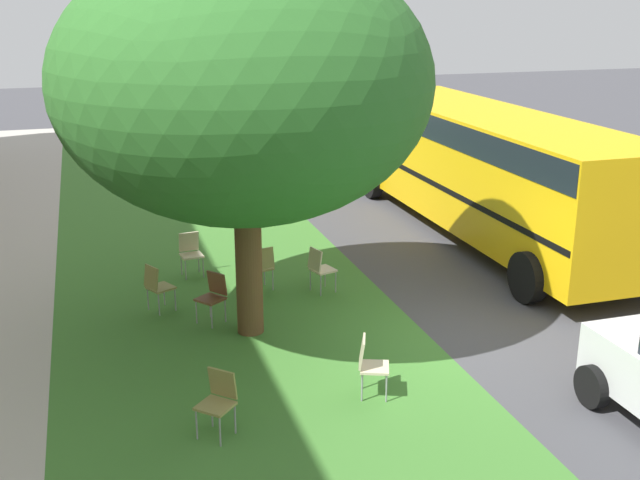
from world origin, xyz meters
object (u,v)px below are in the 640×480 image
Objects in this scene: chair_4 at (262,265)px; street_tree at (243,84)px; chair_3 at (218,398)px; chair_6 at (320,267)px; school_bus at (487,161)px; chair_2 at (157,284)px; chair_1 at (213,294)px; chair_0 at (191,251)px; chair_5 at (370,362)px.

street_tree is at bearing 161.02° from chair_4.
chair_4 is (4.78, -1.67, 0.00)m from chair_3.
chair_6 is 5.49m from school_bus.
street_tree is 7.14× the size of chair_2.
chair_3 is at bearing 160.73° from chair_4.
street_tree is 4.09m from chair_2.
chair_1 and chair_6 have the same top height.
chair_0 is 5.92m from chair_5.
chair_2 is 1.00× the size of chair_3.
chair_0 is 1.00× the size of chair_2.
chair_2 is (0.73, 0.88, 0.00)m from chair_1.
chair_3 is (-4.33, -0.34, 0.00)m from chair_2.
school_bus is (2.02, -5.79, 1.24)m from chair_4.
chair_1 is 3.64m from chair_3.
chair_4 is at bearing -19.27° from chair_3.
school_bus is at bearing -39.31° from chair_5.
chair_3 is at bearing 132.35° from school_bus.
chair_3 and chair_4 have the same top height.
chair_1 is at bearing -8.53° from chair_3.
chair_0 is (3.05, 0.56, -3.61)m from street_tree.
chair_4 is at bearing 109.26° from school_bus.
street_tree is at bearing 23.55° from chair_5.
chair_0 is 1.91m from chair_2.
chair_3 is (-3.60, 0.54, 0.00)m from chair_1.
chair_1 is 1.00× the size of chair_2.
chair_5 is 4.04m from chair_6.
chair_0 is 1.00× the size of chair_1.
chair_4 is at bearing 6.87° from chair_5.
chair_0 is at bearing 16.72° from chair_5.
chair_6 is at bearing -127.07° from chair_0.
chair_4 is (0.45, -2.01, 0.00)m from chair_2.
street_tree is at bearing -19.44° from chair_3.
street_tree is 4.60m from chair_5.
chair_1 is 1.14m from chair_2.
school_bus is at bearing -83.78° from chair_0.
chair_6 is at bearing -70.15° from chair_1.
chair_3 is at bearing 160.56° from street_tree.
chair_4 is (1.78, -0.61, -3.61)m from street_tree.
chair_4 is at bearing 68.84° from chair_6.
chair_6 is at bearing -89.00° from chair_2.
chair_5 is at bearing -156.45° from street_tree.
chair_4 is at bearing -18.98° from street_tree.
chair_2 is 3.04m from chair_6.
street_tree is 7.14× the size of chair_1.
chair_3 and chair_5 have the same top height.
chair_3 is 5.15m from chair_6.
chair_2 is at bearing 50.35° from chair_1.
chair_1 and chair_3 have the same top height.
chair_3 is (-3.00, 1.06, -3.61)m from street_tree.
school_bus is at bearing -70.74° from chair_4.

